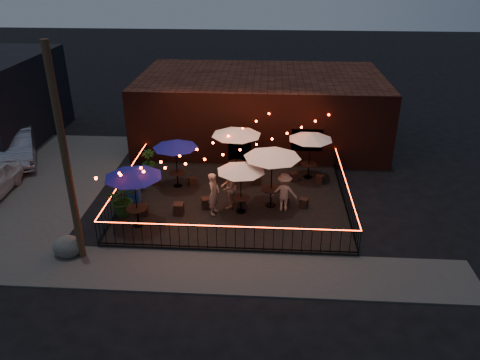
% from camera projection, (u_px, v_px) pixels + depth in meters
% --- Properties ---
extents(ground, '(110.00, 110.00, 0.00)m').
position_uv_depth(ground, '(230.00, 225.00, 19.73)').
color(ground, black).
rests_on(ground, ground).
extents(patio, '(10.00, 8.00, 0.15)m').
position_uv_depth(patio, '(234.00, 201.00, 21.48)').
color(patio, black).
rests_on(patio, ground).
extents(sidewalk, '(18.00, 2.50, 0.05)m').
position_uv_depth(sidewalk, '(223.00, 272.00, 16.80)').
color(sidewalk, '#3D3B38').
rests_on(sidewalk, ground).
extents(parking_lot, '(11.00, 12.00, 0.02)m').
position_uv_depth(parking_lot, '(4.00, 176.00, 23.99)').
color(parking_lot, '#3D3B38').
rests_on(parking_lot, ground).
extents(brick_building, '(14.00, 8.00, 4.00)m').
position_uv_depth(brick_building, '(261.00, 109.00, 27.75)').
color(brick_building, black).
rests_on(brick_building, ground).
extents(utility_pole, '(0.26, 0.26, 8.00)m').
position_uv_depth(utility_pole, '(66.00, 160.00, 15.95)').
color(utility_pole, '#3D2D19').
rests_on(utility_pole, ground).
extents(fence_front, '(10.00, 0.04, 1.04)m').
position_uv_depth(fence_front, '(226.00, 238.00, 17.64)').
color(fence_front, black).
rests_on(fence_front, patio).
extents(fence_left, '(0.04, 8.00, 1.04)m').
position_uv_depth(fence_left, '(126.00, 186.00, 21.51)').
color(fence_left, black).
rests_on(fence_left, patio).
extents(fence_right, '(0.04, 8.00, 1.04)m').
position_uv_depth(fence_right, '(345.00, 193.00, 20.94)').
color(fence_right, black).
rests_on(fence_right, patio).
extents(festoon_lights, '(10.02, 8.72, 1.32)m').
position_uv_depth(festoon_lights, '(210.00, 154.00, 20.20)').
color(festoon_lights, '#FF2308').
rests_on(festoon_lights, ground).
extents(cafe_table_0, '(2.67, 2.67, 2.59)m').
position_uv_depth(cafe_table_0, '(133.00, 174.00, 18.43)').
color(cafe_table_0, black).
rests_on(cafe_table_0, patio).
extents(cafe_table_1, '(2.31, 2.31, 2.36)m').
position_uv_depth(cafe_table_1, '(175.00, 145.00, 21.75)').
color(cafe_table_1, black).
rests_on(cafe_table_1, patio).
extents(cafe_table_2, '(2.50, 2.50, 2.29)m').
position_uv_depth(cafe_table_2, '(241.00, 168.00, 19.53)').
color(cafe_table_2, black).
rests_on(cafe_table_2, patio).
extents(cafe_table_3, '(3.03, 3.03, 2.68)m').
position_uv_depth(cafe_table_3, '(236.00, 132.00, 22.43)').
color(cafe_table_3, black).
rests_on(cafe_table_3, patio).
extents(cafe_table_4, '(2.77, 2.77, 2.74)m').
position_uv_depth(cafe_table_4, '(272.00, 154.00, 19.86)').
color(cafe_table_4, black).
rests_on(cafe_table_4, patio).
extents(cafe_table_5, '(2.87, 2.87, 2.40)m').
position_uv_depth(cafe_table_5, '(311.00, 137.00, 22.60)').
color(cafe_table_5, black).
rests_on(cafe_table_5, patio).
extents(bistro_chair_0, '(0.41, 0.41, 0.44)m').
position_uv_depth(bistro_chair_0, '(144.00, 210.00, 20.16)').
color(bistro_chair_0, black).
rests_on(bistro_chair_0, patio).
extents(bistro_chair_1, '(0.44, 0.44, 0.50)m').
position_uv_depth(bistro_chair_1, '(179.00, 209.00, 20.16)').
color(bistro_chair_1, black).
rests_on(bistro_chair_1, patio).
extents(bistro_chair_2, '(0.49, 0.49, 0.49)m').
position_uv_depth(bistro_chair_2, '(156.00, 179.00, 22.80)').
color(bistro_chair_2, black).
rests_on(bistro_chair_2, patio).
extents(bistro_chair_3, '(0.44, 0.44, 0.40)m').
position_uv_depth(bistro_chair_3, '(193.00, 181.00, 22.69)').
color(bistro_chair_3, black).
rests_on(bistro_chair_3, patio).
extents(bistro_chair_4, '(0.49, 0.49, 0.48)m').
position_uv_depth(bistro_chair_4, '(206.00, 203.00, 20.66)').
color(bistro_chair_4, black).
rests_on(bistro_chair_4, patio).
extents(bistro_chair_5, '(0.36, 0.36, 0.42)m').
position_uv_depth(bistro_chair_5, '(242.00, 203.00, 20.72)').
color(bistro_chair_5, black).
rests_on(bistro_chair_5, patio).
extents(bistro_chair_6, '(0.44, 0.44, 0.47)m').
position_uv_depth(bistro_chair_6, '(236.00, 176.00, 23.15)').
color(bistro_chair_6, black).
rests_on(bistro_chair_6, patio).
extents(bistro_chair_7, '(0.38, 0.38, 0.42)m').
position_uv_depth(bistro_chair_7, '(257.00, 181.00, 22.75)').
color(bistro_chair_7, black).
rests_on(bistro_chair_7, patio).
extents(bistro_chair_8, '(0.40, 0.40, 0.41)m').
position_uv_depth(bistro_chair_8, '(285.00, 201.00, 20.89)').
color(bistro_chair_8, black).
rests_on(bistro_chair_8, patio).
extents(bistro_chair_9, '(0.45, 0.45, 0.41)m').
position_uv_depth(bistro_chair_9, '(304.00, 203.00, 20.74)').
color(bistro_chair_9, black).
rests_on(bistro_chair_9, patio).
extents(bistro_chair_10, '(0.43, 0.43, 0.42)m').
position_uv_depth(bistro_chair_10, '(293.00, 177.00, 23.16)').
color(bistro_chair_10, black).
rests_on(bistro_chair_10, patio).
extents(bistro_chair_11, '(0.46, 0.46, 0.41)m').
position_uv_depth(bistro_chair_11, '(320.00, 179.00, 22.90)').
color(bistro_chair_11, black).
rests_on(bistro_chair_11, patio).
extents(patron_a, '(0.62, 0.78, 1.89)m').
position_uv_depth(patron_a, '(214.00, 194.00, 19.94)').
color(patron_a, '#D49F8E').
rests_on(patron_a, patio).
extents(patron_b, '(0.94, 1.10, 1.96)m').
position_uv_depth(patron_b, '(228.00, 187.00, 20.43)').
color(patron_b, tan).
rests_on(patron_b, patio).
extents(patron_c, '(1.20, 0.78, 1.74)m').
position_uv_depth(patron_c, '(284.00, 192.00, 20.24)').
color(patron_c, tan).
rests_on(patron_c, patio).
extents(potted_shrub_a, '(1.46, 1.31, 1.48)m').
position_uv_depth(potted_shrub_a, '(124.00, 199.00, 19.92)').
color(potted_shrub_a, '#13380E').
rests_on(potted_shrub_a, patio).
extents(potted_shrub_b, '(0.83, 0.73, 1.30)m').
position_uv_depth(potted_shrub_b, '(138.00, 178.00, 22.02)').
color(potted_shrub_b, '#0F3D0D').
rests_on(potted_shrub_b, patio).
extents(potted_shrub_c, '(0.68, 0.68, 1.19)m').
position_uv_depth(potted_shrub_c, '(148.00, 161.00, 23.90)').
color(potted_shrub_c, '#173C0E').
rests_on(potted_shrub_c, patio).
extents(cooler, '(0.59, 0.43, 0.78)m').
position_uv_depth(cooler, '(134.00, 194.00, 21.08)').
color(cooler, '#1C44A8').
rests_on(cooler, patio).
extents(boulder, '(1.04, 0.90, 0.78)m').
position_uv_depth(boulder, '(68.00, 247.00, 17.60)').
color(boulder, '#41403C').
rests_on(boulder, ground).
extents(car_silver, '(3.77, 5.35, 1.67)m').
position_uv_depth(car_silver, '(16.00, 146.00, 25.48)').
color(car_silver, '#93939A').
rests_on(car_silver, ground).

